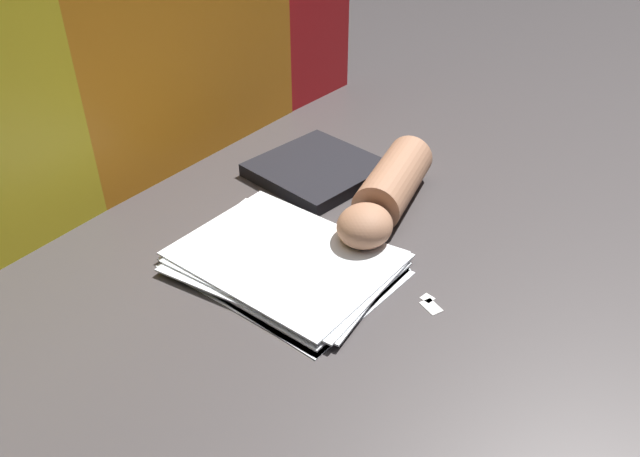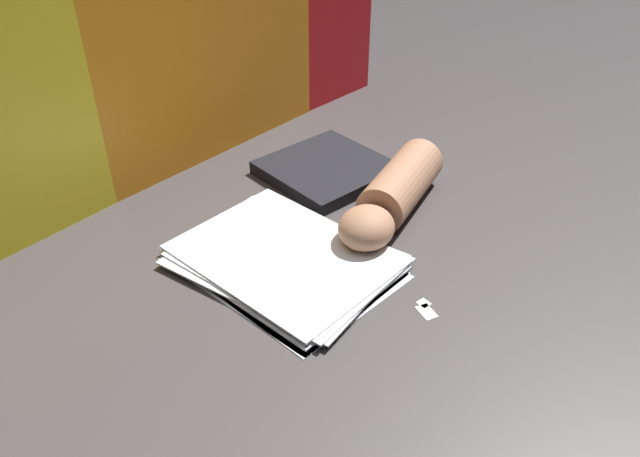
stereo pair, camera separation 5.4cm
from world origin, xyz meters
TOP-DOWN VIEW (x-y plane):
  - ground_plane at (0.00, 0.00)m, footprint 6.00×6.00m
  - backdrop_panel_center at (0.01, 0.38)m, footprint 0.80×0.04m
  - paper_stack at (-0.05, 0.02)m, footprint 0.26×0.34m
  - book_closed at (0.21, 0.14)m, footprint 0.24×0.24m
  - scissors at (0.04, -0.05)m, footprint 0.17×0.18m
  - hand_forearm at (0.17, -0.03)m, footprint 0.31×0.15m
  - paper_scrap_near at (0.01, -0.19)m, footprint 0.02×0.02m
  - paper_scrap_mid at (-0.00, -0.21)m, footprint 0.03×0.04m

SIDE VIEW (x-z plane):
  - ground_plane at x=0.00m, z-range 0.00..0.00m
  - paper_scrap_near at x=0.01m, z-range 0.00..0.00m
  - paper_scrap_mid at x=0.00m, z-range 0.00..0.00m
  - scissors at x=0.04m, z-range 0.00..0.01m
  - paper_stack at x=-0.05m, z-range 0.00..0.02m
  - book_closed at x=0.21m, z-range 0.00..0.02m
  - hand_forearm at x=0.17m, z-range 0.00..0.08m
  - backdrop_panel_center at x=0.01m, z-range 0.00..0.50m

